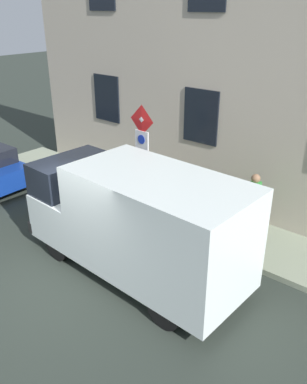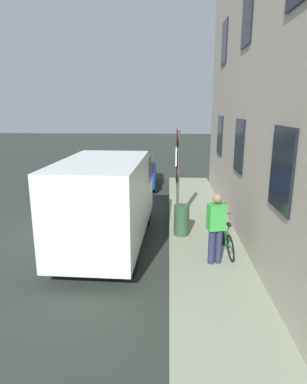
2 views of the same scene
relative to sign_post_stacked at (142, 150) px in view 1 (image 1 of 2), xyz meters
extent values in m
plane|color=#2B332C|center=(-3.18, -0.61, -2.06)|extent=(80.00, 80.00, 0.00)
cube|color=gray|center=(0.79, -0.61, -1.99)|extent=(1.99, 15.51, 0.14)
cube|color=#B8AB98|center=(2.14, -0.61, 2.17)|extent=(0.70, 13.51, 8.46)
cube|color=black|center=(1.77, -0.61, 0.64)|extent=(0.06, 1.10, 1.50)
cube|color=black|center=(1.77, 3.10, 0.64)|extent=(0.06, 1.10, 1.50)
cylinder|color=#474C47|center=(0.05, 0.00, -0.44)|extent=(0.09, 0.09, 2.97)
pyramid|color=silver|center=(-0.03, 0.00, 0.79)|extent=(0.06, 0.50, 0.50)
pyramid|color=red|center=(-0.03, 0.00, 0.79)|extent=(0.04, 0.56, 0.56)
cube|color=white|center=(-0.01, 0.00, 0.24)|extent=(0.06, 0.44, 0.56)
cylinder|color=#1933B2|center=(-0.04, 0.00, 0.30)|extent=(0.02, 0.24, 0.24)
pyramid|color=silver|center=(-0.03, 0.00, -0.31)|extent=(0.06, 0.50, 0.50)
pyramid|color=red|center=(-0.03, 0.00, -0.31)|extent=(0.04, 0.56, 0.56)
cube|color=white|center=(-1.93, -2.11, -0.65)|extent=(2.14, 3.87, 2.18)
cube|color=white|center=(-1.83, 0.49, -1.19)|extent=(2.05, 1.47, 1.10)
cube|color=black|center=(-1.82, 0.70, -0.29)|extent=(1.96, 1.05, 0.84)
cube|color=black|center=(-1.80, 1.24, -1.56)|extent=(2.00, 0.23, 0.28)
cylinder|color=black|center=(-2.72, 0.28, -1.68)|extent=(0.25, 0.77, 0.76)
cylinder|color=black|center=(-0.96, 0.22, -1.68)|extent=(0.25, 0.77, 0.76)
cylinder|color=black|center=(-2.84, -3.04, -1.68)|extent=(0.25, 0.77, 0.76)
cylinder|color=black|center=(-1.08, -3.11, -1.68)|extent=(0.25, 0.77, 0.76)
cylinder|color=black|center=(-0.95, 4.60, -1.76)|extent=(0.19, 0.60, 0.60)
torus|color=black|center=(1.20, -1.65, -1.59)|extent=(0.16, 0.67, 0.66)
torus|color=black|center=(1.27, -2.70, -1.59)|extent=(0.16, 0.67, 0.66)
cylinder|color=#1D8B3D|center=(1.22, -1.99, -1.39)|extent=(0.08, 0.60, 0.60)
cylinder|color=#1D8B3D|center=(1.23, -2.06, -1.11)|extent=(0.09, 0.73, 0.07)
cylinder|color=#1D8B3D|center=(1.25, -2.35, -1.40)|extent=(0.05, 0.19, 0.55)
cylinder|color=#1D8B3D|center=(1.26, -2.49, -1.63)|extent=(0.07, 0.43, 0.12)
cylinder|color=#1D8B3D|center=(1.20, -1.68, -1.35)|extent=(0.04, 0.09, 0.50)
cube|color=black|center=(1.25, -2.42, -1.09)|extent=(0.09, 0.21, 0.06)
cylinder|color=#262626|center=(1.20, -1.70, -1.05)|extent=(0.46, 0.06, 0.03)
torus|color=black|center=(1.24, -0.61, -1.59)|extent=(0.13, 0.66, 0.66)
torus|color=black|center=(1.24, -1.66, -1.59)|extent=(0.13, 0.66, 0.66)
cylinder|color=#1D62A8|center=(1.24, -0.95, -1.39)|extent=(0.04, 0.60, 0.60)
cylinder|color=#1D62A8|center=(1.24, -1.03, -1.11)|extent=(0.04, 0.73, 0.07)
cylinder|color=#1D62A8|center=(1.24, -1.31, -1.40)|extent=(0.04, 0.18, 0.55)
cylinder|color=#1D62A8|center=(1.24, -1.45, -1.63)|extent=(0.04, 0.43, 0.12)
cylinder|color=#1D62A8|center=(1.24, -0.64, -1.35)|extent=(0.04, 0.09, 0.50)
cube|color=black|center=(1.24, -1.39, -1.09)|extent=(0.08, 0.20, 0.06)
cylinder|color=#262626|center=(1.24, -0.66, -1.05)|extent=(0.46, 0.03, 0.03)
cylinder|color=#262B47|center=(0.79, -2.85, -1.50)|extent=(0.16, 0.16, 0.85)
cylinder|color=#262B47|center=(0.97, -2.81, -1.50)|extent=(0.16, 0.16, 0.85)
cube|color=green|center=(0.88, -2.83, -0.76)|extent=(0.45, 0.35, 0.62)
sphere|color=#936B4C|center=(0.88, -2.83, -0.31)|extent=(0.22, 0.22, 0.22)
cylinder|color=#2D5133|center=(0.15, -1.03, -1.47)|extent=(0.44, 0.44, 0.90)
camera|label=1|loc=(-7.44, -6.59, 3.45)|focal=37.49mm
camera|label=2|loc=(-0.25, -10.24, 1.71)|focal=31.14mm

